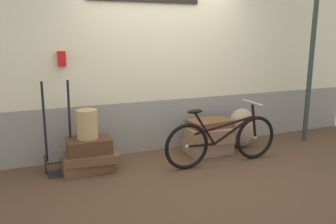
{
  "coord_description": "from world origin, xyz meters",
  "views": [
    {
      "loc": [
        -1.93,
        -4.08,
        1.76
      ],
      "look_at": [
        -0.15,
        0.21,
        0.72
      ],
      "focal_mm": 36.67,
      "sensor_mm": 36.0,
      "label": 1
    }
  ],
  "objects_px": {
    "suitcase_1": "(91,156)",
    "suitcase_2": "(89,146)",
    "suitcase_3": "(208,146)",
    "burlap_sack": "(241,128)",
    "suitcase_5": "(210,123)",
    "suitcase_4": "(209,135)",
    "wicker_basket": "(87,124)",
    "bicycle": "(222,140)",
    "luggage_trolley": "(59,150)",
    "suitcase_0": "(87,165)"
  },
  "relations": [
    {
      "from": "suitcase_2",
      "to": "suitcase_3",
      "type": "distance_m",
      "value": 1.82
    },
    {
      "from": "suitcase_1",
      "to": "wicker_basket",
      "type": "bearing_deg",
      "value": 149.12
    },
    {
      "from": "suitcase_0",
      "to": "suitcase_1",
      "type": "bearing_deg",
      "value": -35.8
    },
    {
      "from": "suitcase_1",
      "to": "wicker_basket",
      "type": "relative_size",
      "value": 1.81
    },
    {
      "from": "suitcase_1",
      "to": "suitcase_2",
      "type": "xyz_separation_m",
      "value": [
        -0.02,
        -0.01,
        0.15
      ]
    },
    {
      "from": "suitcase_5",
      "to": "luggage_trolley",
      "type": "distance_m",
      "value": 2.2
    },
    {
      "from": "suitcase_4",
      "to": "suitcase_5",
      "type": "relative_size",
      "value": 1.03
    },
    {
      "from": "wicker_basket",
      "to": "luggage_trolley",
      "type": "bearing_deg",
      "value": 165.34
    },
    {
      "from": "suitcase_2",
      "to": "suitcase_4",
      "type": "distance_m",
      "value": 1.8
    },
    {
      "from": "suitcase_1",
      "to": "suitcase_3",
      "type": "relative_size",
      "value": 1.05
    },
    {
      "from": "suitcase_2",
      "to": "luggage_trolley",
      "type": "relative_size",
      "value": 0.46
    },
    {
      "from": "suitcase_2",
      "to": "suitcase_4",
      "type": "xyz_separation_m",
      "value": [
        1.8,
        -0.0,
        -0.05
      ]
    },
    {
      "from": "suitcase_2",
      "to": "suitcase_3",
      "type": "height_order",
      "value": "suitcase_2"
    },
    {
      "from": "suitcase_2",
      "to": "burlap_sack",
      "type": "height_order",
      "value": "burlap_sack"
    },
    {
      "from": "suitcase_5",
      "to": "wicker_basket",
      "type": "height_order",
      "value": "wicker_basket"
    },
    {
      "from": "suitcase_0",
      "to": "luggage_trolley",
      "type": "relative_size",
      "value": 0.53
    },
    {
      "from": "suitcase_3",
      "to": "bicycle",
      "type": "xyz_separation_m",
      "value": [
        -0.05,
        -0.49,
        0.25
      ]
    },
    {
      "from": "suitcase_0",
      "to": "suitcase_2",
      "type": "relative_size",
      "value": 1.15
    },
    {
      "from": "suitcase_3",
      "to": "suitcase_5",
      "type": "relative_size",
      "value": 1.03
    },
    {
      "from": "suitcase_0",
      "to": "suitcase_1",
      "type": "height_order",
      "value": "suitcase_1"
    },
    {
      "from": "suitcase_0",
      "to": "burlap_sack",
      "type": "bearing_deg",
      "value": -1.15
    },
    {
      "from": "suitcase_1",
      "to": "burlap_sack",
      "type": "relative_size",
      "value": 1.08
    },
    {
      "from": "wicker_basket",
      "to": "burlap_sack",
      "type": "xyz_separation_m",
      "value": [
        2.43,
        0.05,
        -0.32
      ]
    },
    {
      "from": "suitcase_4",
      "to": "burlap_sack",
      "type": "height_order",
      "value": "burlap_sack"
    },
    {
      "from": "suitcase_0",
      "to": "wicker_basket",
      "type": "height_order",
      "value": "wicker_basket"
    },
    {
      "from": "suitcase_3",
      "to": "burlap_sack",
      "type": "distance_m",
      "value": 0.66
    },
    {
      "from": "suitcase_2",
      "to": "luggage_trolley",
      "type": "xyz_separation_m",
      "value": [
        -0.37,
        0.12,
        -0.04
      ]
    },
    {
      "from": "suitcase_1",
      "to": "suitcase_2",
      "type": "relative_size",
      "value": 1.23
    },
    {
      "from": "wicker_basket",
      "to": "burlap_sack",
      "type": "relative_size",
      "value": 0.6
    },
    {
      "from": "luggage_trolley",
      "to": "suitcase_4",
      "type": "bearing_deg",
      "value": -3.24
    },
    {
      "from": "suitcase_1",
      "to": "luggage_trolley",
      "type": "height_order",
      "value": "luggage_trolley"
    },
    {
      "from": "suitcase_1",
      "to": "luggage_trolley",
      "type": "relative_size",
      "value": 0.57
    },
    {
      "from": "suitcase_5",
      "to": "burlap_sack",
      "type": "xyz_separation_m",
      "value": [
        0.6,
        0.02,
        -0.14
      ]
    },
    {
      "from": "suitcase_3",
      "to": "wicker_basket",
      "type": "xyz_separation_m",
      "value": [
        -1.81,
        -0.03,
        0.54
      ]
    },
    {
      "from": "suitcase_1",
      "to": "suitcase_2",
      "type": "height_order",
      "value": "suitcase_2"
    },
    {
      "from": "suitcase_0",
      "to": "bicycle",
      "type": "height_order",
      "value": "bicycle"
    },
    {
      "from": "suitcase_0",
      "to": "suitcase_5",
      "type": "xyz_separation_m",
      "value": [
        1.86,
        0.01,
        0.39
      ]
    },
    {
      "from": "suitcase_1",
      "to": "suitcase_3",
      "type": "height_order",
      "value": "suitcase_1"
    },
    {
      "from": "bicycle",
      "to": "suitcase_1",
      "type": "bearing_deg",
      "value": 165.51
    },
    {
      "from": "suitcase_1",
      "to": "suitcase_5",
      "type": "xyz_separation_m",
      "value": [
        1.81,
        0.05,
        0.26
      ]
    },
    {
      "from": "suitcase_3",
      "to": "suitcase_5",
      "type": "distance_m",
      "value": 0.36
    },
    {
      "from": "suitcase_4",
      "to": "suitcase_2",
      "type": "bearing_deg",
      "value": -174.81
    },
    {
      "from": "suitcase_3",
      "to": "suitcase_0",
      "type": "bearing_deg",
      "value": -178.72
    },
    {
      "from": "suitcase_4",
      "to": "bicycle",
      "type": "xyz_separation_m",
      "value": [
        -0.04,
        -0.44,
        0.04
      ]
    },
    {
      "from": "wicker_basket",
      "to": "suitcase_1",
      "type": "bearing_deg",
      "value": -36.22
    },
    {
      "from": "suitcase_4",
      "to": "wicker_basket",
      "type": "height_order",
      "value": "wicker_basket"
    },
    {
      "from": "suitcase_3",
      "to": "wicker_basket",
      "type": "height_order",
      "value": "wicker_basket"
    },
    {
      "from": "wicker_basket",
      "to": "burlap_sack",
      "type": "height_order",
      "value": "wicker_basket"
    },
    {
      "from": "suitcase_0",
      "to": "suitcase_5",
      "type": "relative_size",
      "value": 1.02
    },
    {
      "from": "suitcase_2",
      "to": "bicycle",
      "type": "xyz_separation_m",
      "value": [
        1.75,
        -0.44,
        -0.01
      ]
    }
  ]
}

